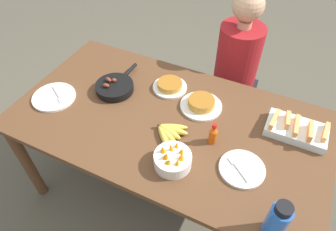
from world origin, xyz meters
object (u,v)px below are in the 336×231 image
object	(u,v)px
skillet	(115,87)
frittata_plate_side	(170,86)
banana_bunch	(169,132)
water_bottle	(277,221)
frittata_plate_center	(201,104)
empty_plate_far_left	(242,169)
melon_tray	(296,129)
empty_plate_near_front	(54,97)
fruit_bowl_mango	(173,159)
person_figure	(233,83)
hot_sauce_bottle	(213,134)

from	to	relation	value
skillet	frittata_plate_side	distance (m)	0.35
skillet	frittata_plate_side	size ratio (longest dim) A/B	1.71
banana_bunch	water_bottle	xyz separation A→B (m)	(0.63, -0.30, 0.09)
frittata_plate_center	empty_plate_far_left	size ratio (longest dim) A/B	1.09
melon_tray	empty_plate_near_front	size ratio (longest dim) A/B	1.22
frittata_plate_side	empty_plate_near_front	bearing A→B (deg)	-147.08
frittata_plate_center	banana_bunch	bearing A→B (deg)	-106.24
skillet	empty_plate_near_front	xyz separation A→B (m)	(-0.30, -0.23, -0.02)
fruit_bowl_mango	person_figure	xyz separation A→B (m)	(0.03, 1.04, -0.28)
skillet	melon_tray	bearing A→B (deg)	-81.94
water_bottle	hot_sauce_bottle	world-z (taller)	water_bottle
empty_plate_near_front	hot_sauce_bottle	world-z (taller)	hot_sauce_bottle
frittata_plate_center	hot_sauce_bottle	xyz separation A→B (m)	(0.15, -0.22, 0.04)
banana_bunch	water_bottle	world-z (taller)	water_bottle
skillet	hot_sauce_bottle	xyz separation A→B (m)	(0.70, -0.13, 0.03)
skillet	frittata_plate_center	distance (m)	0.56
empty_plate_near_front	banana_bunch	bearing A→B (deg)	3.16
melon_tray	frittata_plate_side	bearing A→B (deg)	176.95
melon_tray	empty_plate_near_front	distance (m)	1.45
melon_tray	empty_plate_far_left	distance (m)	0.41
melon_tray	water_bottle	bearing A→B (deg)	-89.92
water_bottle	empty_plate_far_left	bearing A→B (deg)	128.58
melon_tray	frittata_plate_center	xyz separation A→B (m)	(-0.55, -0.03, -0.01)
empty_plate_far_left	water_bottle	xyz separation A→B (m)	(0.20, -0.25, 0.10)
empty_plate_near_front	fruit_bowl_mango	xyz separation A→B (m)	(0.88, -0.13, 0.03)
water_bottle	person_figure	bearing A→B (deg)	112.78
melon_tray	empty_plate_near_front	bearing A→B (deg)	-165.85
banana_bunch	fruit_bowl_mango	distance (m)	0.20
banana_bunch	empty_plate_near_front	xyz separation A→B (m)	(-0.77, -0.04, -0.01)
fruit_bowl_mango	hot_sauce_bottle	xyz separation A→B (m)	(0.13, 0.23, 0.02)
frittata_plate_center	fruit_bowl_mango	world-z (taller)	fruit_bowl_mango
empty_plate_near_front	frittata_plate_center	bearing A→B (deg)	20.62
frittata_plate_side	hot_sauce_bottle	size ratio (longest dim) A/B	1.57
banana_bunch	melon_tray	size ratio (longest dim) A/B	0.68
banana_bunch	person_figure	world-z (taller)	person_figure
skillet	frittata_plate_side	world-z (taller)	skillet
melon_tray	empty_plate_far_left	xyz separation A→B (m)	(-0.20, -0.36, -0.02)
skillet	person_figure	size ratio (longest dim) A/B	0.29
empty_plate_far_left	hot_sauce_bottle	bearing A→B (deg)	151.36
skillet	water_bottle	distance (m)	1.20
frittata_plate_center	fruit_bowl_mango	distance (m)	0.45
empty_plate_near_front	fruit_bowl_mango	world-z (taller)	fruit_bowl_mango
melon_tray	skillet	size ratio (longest dim) A/B	0.86
melon_tray	banana_bunch	bearing A→B (deg)	-153.70
person_figure	empty_plate_near_front	bearing A→B (deg)	-134.90
melon_tray	frittata_plate_side	world-z (taller)	melon_tray
melon_tray	fruit_bowl_mango	xyz separation A→B (m)	(-0.53, -0.48, 0.01)
frittata_plate_side	hot_sauce_bottle	distance (m)	0.50
frittata_plate_side	empty_plate_near_front	distance (m)	0.73
skillet	empty_plate_near_front	world-z (taller)	skillet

